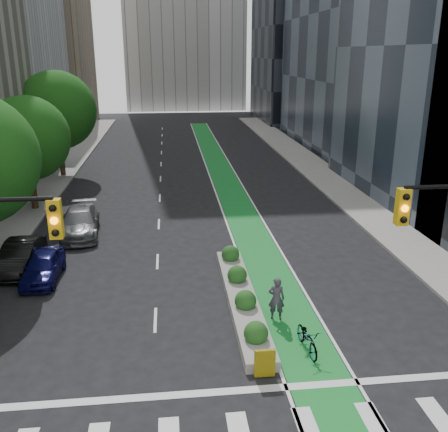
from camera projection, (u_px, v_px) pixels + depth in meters
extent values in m
plane|color=black|center=(236.00, 417.00, 14.86)|extent=(160.00, 160.00, 0.00)
cube|color=gray|center=(34.00, 197.00, 37.19)|extent=(3.60, 90.00, 0.15)
cube|color=gray|center=(341.00, 188.00, 39.69)|extent=(3.60, 90.00, 0.15)
cube|color=#167D2D|center=(224.00, 177.00, 43.50)|extent=(2.20, 70.00, 0.01)
cube|color=tan|center=(35.00, 33.00, 71.00)|extent=(14.00, 16.00, 26.00)
cube|color=black|center=(306.00, 28.00, 76.83)|extent=(14.00, 18.00, 28.00)
cylinder|color=black|center=(32.00, 178.00, 33.77)|extent=(0.44, 0.44, 4.48)
sphere|color=#16470F|center=(27.00, 138.00, 32.92)|extent=(5.60, 5.60, 5.60)
cylinder|color=black|center=(61.00, 147.00, 43.10)|extent=(0.44, 0.44, 5.15)
sphere|color=#16470F|center=(57.00, 110.00, 42.13)|extent=(6.60, 6.60, 6.60)
cube|color=gold|center=(55.00, 219.00, 12.88)|extent=(0.34, 0.28, 1.05)
sphere|color=orange|center=(54.00, 221.00, 12.73)|extent=(0.20, 0.20, 0.20)
cube|color=gold|center=(402.00, 207.00, 13.88)|extent=(0.34, 0.28, 1.05)
sphere|color=orange|center=(405.00, 209.00, 13.73)|extent=(0.20, 0.20, 0.20)
cube|color=gray|center=(242.00, 299.00, 21.53)|extent=(1.20, 10.00, 0.40)
cube|color=yellow|center=(265.00, 363.00, 16.51)|extent=(0.70, 0.12, 1.00)
sphere|color=#194C19|center=(256.00, 333.00, 18.09)|extent=(0.90, 0.90, 0.90)
sphere|color=#194C19|center=(245.00, 301.00, 20.45)|extent=(0.90, 0.90, 0.90)
sphere|color=#194C19|center=(237.00, 275.00, 22.81)|extent=(0.90, 0.90, 0.90)
sphere|color=#194C19|center=(230.00, 254.00, 25.17)|extent=(0.90, 0.90, 0.90)
imported|color=gray|center=(308.00, 338.00, 18.03)|extent=(0.85, 2.00, 1.03)
imported|color=#3C3742|center=(276.00, 298.00, 20.08)|extent=(0.74, 0.56, 1.83)
imported|color=#0C0C49|center=(43.00, 266.00, 23.69)|extent=(1.62, 3.93, 1.33)
imported|color=black|center=(20.00, 256.00, 24.82)|extent=(1.67, 4.40, 1.43)
imported|color=#545759|center=(80.00, 222.00, 29.58)|extent=(2.62, 5.45, 1.53)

